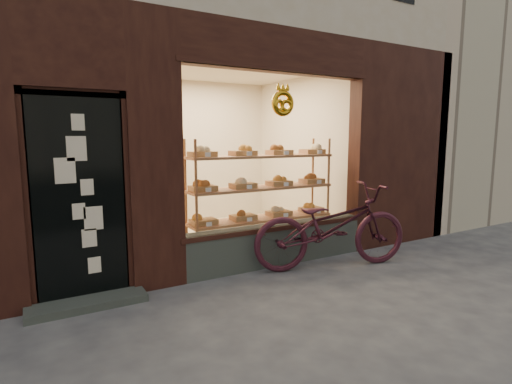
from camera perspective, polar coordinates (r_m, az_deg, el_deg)
ground at (r=3.79m, az=15.55°, el=-19.56°), size 90.00×90.00×0.00m
neighbor_right at (r=14.62m, az=28.07°, el=17.98°), size 12.00×7.00×9.00m
display_shelf at (r=5.73m, az=0.79°, el=-0.78°), size 2.20×0.45×1.70m
bicycle at (r=5.37m, az=10.76°, el=-4.80°), size 2.25×1.26×1.12m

